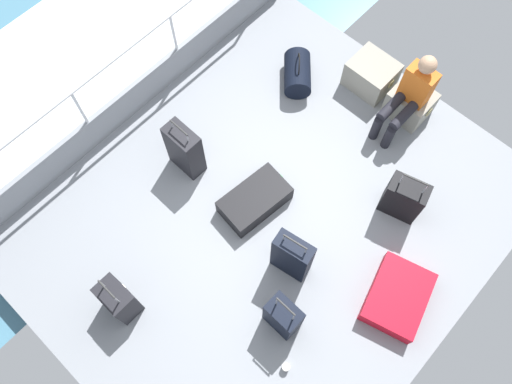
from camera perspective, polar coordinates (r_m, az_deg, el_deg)
The scene contains 16 objects.
ground_plane at distance 5.77m, azimuth 1.66°, elevation -2.84°, with size 4.40×5.20×0.06m, color gray.
gunwale_port at distance 6.39m, azimuth -13.10°, elevation 10.55°, with size 0.06×5.20×0.45m, color gray.
railing_port at distance 5.95m, azimuth -14.24°, elevation 13.52°, with size 0.04×4.20×1.02m.
sea_wake at distance 7.67m, azimuth -19.39°, elevation 13.85°, with size 12.00×12.00×0.01m.
cargo_crate_0 at distance 6.60m, azimuth 12.78°, elevation 12.70°, with size 0.58×0.48×0.38m.
cargo_crate_1 at distance 6.48m, azimuth 16.85°, elevation 9.48°, with size 0.52×0.43×0.37m.
passenger_seated at distance 6.08m, azimuth 16.82°, elevation 10.37°, with size 0.34×0.66×1.07m.
suitcase_0 at distance 5.69m, azimuth -0.14°, elevation -0.91°, with size 0.53×0.82×0.24m.
suitcase_1 at distance 5.23m, azimuth 4.05°, elevation -7.19°, with size 0.43×0.25×0.84m.
suitcase_2 at distance 5.17m, azimuth 3.05°, elevation -13.73°, with size 0.35×0.24×0.79m.
suitcase_3 at distance 5.75m, azimuth -7.99°, elevation 4.72°, with size 0.41×0.24×0.84m.
suitcase_4 at distance 5.39m, azimuth -15.13°, elevation -11.53°, with size 0.37×0.26×0.73m.
suitcase_5 at distance 5.58m, azimuth 15.56°, elevation -11.24°, with size 0.74×0.88×0.21m.
suitcase_6 at distance 5.74m, azimuth 16.19°, elevation -0.67°, with size 0.47×0.35×0.77m.
duffel_bag at distance 6.50m, azimuth 4.67°, elevation 13.11°, with size 0.62×0.63×0.48m.
paper_cup at distance 5.35m, azimuth 3.35°, elevation -18.98°, with size 0.08×0.08×0.10m, color white.
Camera 1 is at (1.26, -1.61, 5.37)m, focal length 35.73 mm.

